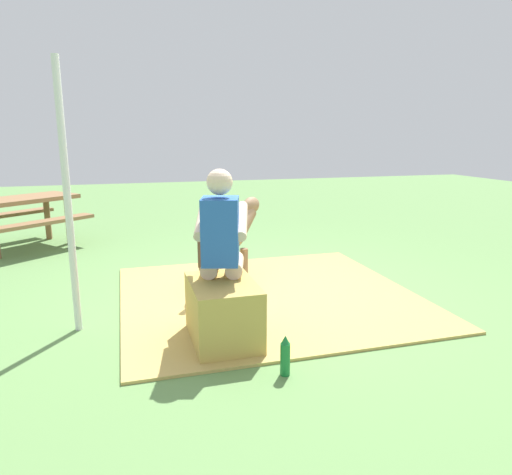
{
  "coord_description": "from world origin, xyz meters",
  "views": [
    {
      "loc": [
        -4.46,
        1.33,
        1.64
      ],
      "look_at": [
        0.25,
        -0.02,
        0.55
      ],
      "focal_mm": 32.57,
      "sensor_mm": 36.0,
      "label": 1
    }
  ],
  "objects_px": {
    "hay_bale": "(223,313)",
    "pony_standing": "(228,237)",
    "tent_pole_left": "(68,200)",
    "soda_bottle": "(285,356)",
    "person_seated": "(222,244)",
    "picnic_bench": "(22,209)"
  },
  "relations": [
    {
      "from": "tent_pole_left",
      "to": "hay_bale",
      "type": "bearing_deg",
      "value": -117.32
    },
    {
      "from": "hay_bale",
      "to": "soda_bottle",
      "type": "relative_size",
      "value": 2.47
    },
    {
      "from": "picnic_bench",
      "to": "pony_standing",
      "type": "bearing_deg",
      "value": -135.26
    },
    {
      "from": "person_seated",
      "to": "soda_bottle",
      "type": "relative_size",
      "value": 4.72
    },
    {
      "from": "soda_bottle",
      "to": "tent_pole_left",
      "type": "bearing_deg",
      "value": 49.91
    },
    {
      "from": "hay_bale",
      "to": "person_seated",
      "type": "xyz_separation_m",
      "value": [
        0.16,
        -0.03,
        0.52
      ]
    },
    {
      "from": "pony_standing",
      "to": "soda_bottle",
      "type": "xyz_separation_m",
      "value": [
        -2.03,
        0.06,
        -0.41
      ]
    },
    {
      "from": "hay_bale",
      "to": "soda_bottle",
      "type": "bearing_deg",
      "value": -154.18
    },
    {
      "from": "tent_pole_left",
      "to": "picnic_bench",
      "type": "relative_size",
      "value": 1.13
    },
    {
      "from": "hay_bale",
      "to": "picnic_bench",
      "type": "bearing_deg",
      "value": 28.61
    },
    {
      "from": "soda_bottle",
      "to": "tent_pole_left",
      "type": "distance_m",
      "value": 2.13
    },
    {
      "from": "person_seated",
      "to": "pony_standing",
      "type": "relative_size",
      "value": 1.25
    },
    {
      "from": "hay_bale",
      "to": "pony_standing",
      "type": "relative_size",
      "value": 0.65
    },
    {
      "from": "pony_standing",
      "to": "picnic_bench",
      "type": "distance_m",
      "value": 3.55
    },
    {
      "from": "hay_bale",
      "to": "person_seated",
      "type": "bearing_deg",
      "value": -11.22
    },
    {
      "from": "pony_standing",
      "to": "soda_bottle",
      "type": "distance_m",
      "value": 2.07
    },
    {
      "from": "hay_bale",
      "to": "soda_bottle",
      "type": "distance_m",
      "value": 0.71
    },
    {
      "from": "soda_bottle",
      "to": "pony_standing",
      "type": "bearing_deg",
      "value": -1.55
    },
    {
      "from": "person_seated",
      "to": "pony_standing",
      "type": "distance_m",
      "value": 1.3
    },
    {
      "from": "tent_pole_left",
      "to": "picnic_bench",
      "type": "distance_m",
      "value": 3.52
    },
    {
      "from": "hay_bale",
      "to": "picnic_bench",
      "type": "distance_m",
      "value": 4.48
    },
    {
      "from": "picnic_bench",
      "to": "tent_pole_left",
      "type": "bearing_deg",
      "value": -163.36
    }
  ]
}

